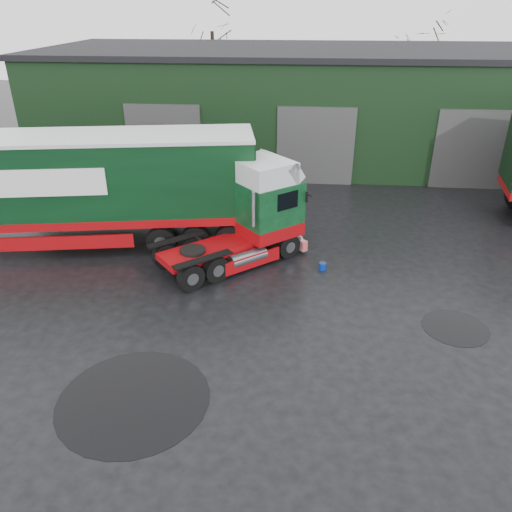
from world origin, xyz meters
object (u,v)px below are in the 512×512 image
at_px(warehouse, 315,102).
at_px(trailer_left, 69,192).
at_px(hero_tractor, 227,216).
at_px(tree_back_b, 417,73).
at_px(tree_back_a, 213,57).
at_px(wash_bucket, 323,266).

relative_size(warehouse, trailer_left, 2.27).
height_order(hero_tractor, tree_back_b, tree_back_b).
xyz_separation_m(warehouse, hero_tractor, (-3.27, -15.50, -1.30)).
xyz_separation_m(hero_tractor, trailer_left, (-6.23, 1.00, 0.36)).
xyz_separation_m(hero_tractor, tree_back_a, (-4.73, 25.50, 2.89)).
height_order(warehouse, trailer_left, warehouse).
bearing_deg(trailer_left, tree_back_a, -13.34).
bearing_deg(tree_back_b, hero_tractor, -113.84).
bearing_deg(tree_back_a, wash_bucket, -72.24).
bearing_deg(warehouse, tree_back_b, 51.34).
relative_size(hero_tractor, wash_bucket, 21.74).
distance_m(hero_tractor, wash_bucket, 3.91).
xyz_separation_m(warehouse, tree_back_b, (8.00, 10.00, 0.59)).
bearing_deg(tree_back_b, tree_back_a, 180.00).
bearing_deg(wash_bucket, hero_tractor, 176.40).
distance_m(hero_tractor, trailer_left, 6.32).
bearing_deg(wash_bucket, trailer_left, 172.83).
distance_m(hero_tractor, tree_back_a, 26.10).
bearing_deg(wash_bucket, tree_back_b, 73.20).
relative_size(hero_tractor, tree_back_b, 0.80).
height_order(trailer_left, wash_bucket, trailer_left).
bearing_deg(warehouse, trailer_left, -123.24).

